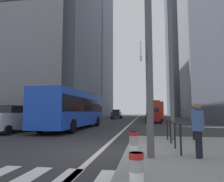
{
  "coord_description": "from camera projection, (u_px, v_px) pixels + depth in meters",
  "views": [
    {
      "loc": [
        1.67,
        -7.75,
        1.51
      ],
      "look_at": [
        -3.03,
        22.38,
        4.59
      ],
      "focal_mm": 32.66,
      "sensor_mm": 36.0,
      "label": 1
    }
  ],
  "objects": [
    {
      "name": "city_bus_red_receding",
      "position": [
        153.0,
        110.0,
        37.54
      ],
      "size": [
        2.8,
        11.28,
        3.4
      ],
      "color": "red",
      "rests_on": "ground"
    },
    {
      "name": "office_tower_left_far",
      "position": [
        92.0,
        41.0,
        71.55
      ],
      "size": [
        11.92,
        20.81,
        52.13
      ],
      "primitive_type": "cube",
      "color": "slate",
      "rests_on": "ground"
    },
    {
      "name": "city_bus_red_distant",
      "position": [
        151.0,
        110.0,
        60.55
      ],
      "size": [
        2.88,
        10.97,
        3.4
      ],
      "color": "#198456",
      "rests_on": "ground"
    },
    {
      "name": "office_tower_right_far",
      "position": [
        187.0,
        38.0,
        71.27
      ],
      "size": [
        12.75,
        19.29,
        54.53
      ],
      "primitive_type": "cube",
      "color": "slate",
      "rests_on": "ground"
    },
    {
      "name": "pedestrian_waiting",
      "position": [
        195.0,
        119.0,
        9.92
      ],
      "size": [
        0.44,
        0.36,
        1.76
      ],
      "color": "black",
      "rests_on": "median_island"
    },
    {
      "name": "bollard_left",
      "position": [
        134.0,
        152.0,
        4.21
      ],
      "size": [
        0.2,
        0.2,
        0.95
      ],
      "color": "#99999E",
      "rests_on": "median_island"
    },
    {
      "name": "pedestrian_railing",
      "position": [
        172.0,
        128.0,
        8.2
      ],
      "size": [
        0.06,
        3.73,
        0.98
      ],
      "color": "black",
      "rests_on": "median_island"
    },
    {
      "name": "street_lamp_post",
      "position": [
        170.0,
        36.0,
        10.23
      ],
      "size": [
        5.5,
        0.32,
        8.0
      ],
      "color": "#56565B",
      "rests_on": "median_island"
    },
    {
      "name": "lane_centre_line",
      "position": [
        135.0,
        120.0,
        37.21
      ],
      "size": [
        0.2,
        80.0,
        0.01
      ],
      "primitive_type": "cube",
      "color": "beige",
      "rests_on": "ground"
    },
    {
      "name": "sedan_white_oncoming",
      "position": [
        11.0,
        119.0,
        14.71
      ],
      "size": [
        2.17,
        4.36,
        1.94
      ],
      "color": "silver",
      "rests_on": "ground"
    },
    {
      "name": "car_receding_near",
      "position": [
        154.0,
        115.0,
        27.48
      ],
      "size": [
        2.19,
        4.44,
        1.94
      ],
      "color": "maroon",
      "rests_on": "ground"
    },
    {
      "name": "bollard_front",
      "position": [
        137.0,
        182.0,
        2.63
      ],
      "size": [
        0.2,
        0.2,
        0.83
      ],
      "color": "#99999E",
      "rests_on": "median_island"
    },
    {
      "name": "pedestrian_far",
      "position": [
        198.0,
        127.0,
        6.1
      ],
      "size": [
        0.4,
        0.45,
        1.62
      ],
      "color": "black",
      "rests_on": "median_island"
    },
    {
      "name": "office_tower_left_mid",
      "position": [
        63.0,
        33.0,
        45.9
      ],
      "size": [
        13.08,
        21.38,
        38.09
      ],
      "primitive_type": "cube",
      "color": "slate",
      "rests_on": "ground"
    },
    {
      "name": "office_tower_right_mid",
      "position": [
        205.0,
        27.0,
        50.51
      ],
      "size": [
        10.03,
        17.59,
        44.83
      ],
      "primitive_type": "cube",
      "color": "#9E9EA3",
      "rests_on": "ground"
    },
    {
      "name": "car_oncoming_mid",
      "position": [
        117.0,
        114.0,
        43.61
      ],
      "size": [
        2.07,
        4.33,
        1.94
      ],
      "color": "#232838",
      "rests_on": "ground"
    },
    {
      "name": "traffic_signal_gantry",
      "position": [
        86.0,
        33.0,
        6.75
      ],
      "size": [
        6.13,
        0.65,
        6.0
      ],
      "color": "#515156",
      "rests_on": "median_island"
    },
    {
      "name": "city_bus_blue_oncoming",
      "position": [
        75.0,
        108.0,
        18.05
      ],
      "size": [
        2.78,
        11.51,
        3.4
      ],
      "color": "blue",
      "rests_on": "ground"
    },
    {
      "name": "ground_plane",
      "position": [
        131.0,
        123.0,
        27.38
      ],
      "size": [
        160.0,
        160.0,
        0.0
      ],
      "primitive_type": "plane",
      "color": "#303033"
    }
  ]
}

